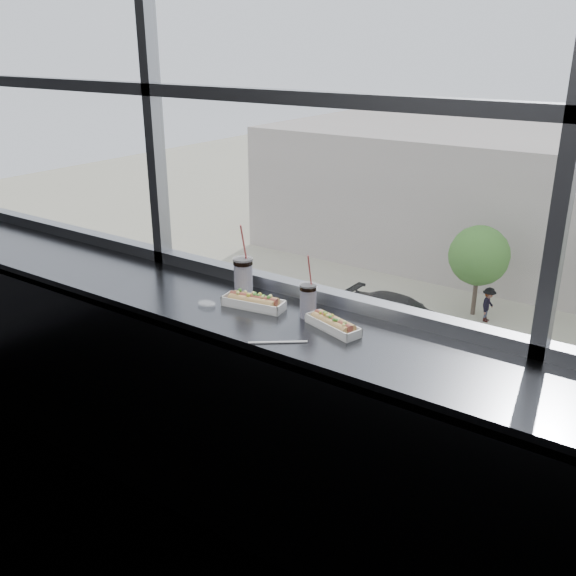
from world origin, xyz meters
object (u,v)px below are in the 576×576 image
Objects in this scene: car_near_a at (204,344)px; car_near_b at (411,411)px; tree_left at (479,256)px; car_far_a at (400,309)px; hotdog_tray_right at (333,324)px; wrapper at (207,303)px; loose_straw at (278,342)px; soda_cup_left at (243,275)px; hotdog_tray_left at (254,301)px; pedestrian_a at (489,301)px; soda_cup_right at (308,299)px.

car_near_b is (9.69, 0.00, 0.12)m from car_near_a.
tree_left is (7.67, 12.00, 2.22)m from car_near_a.
car_far_a is at bearing -30.31° from car_near_a.
hotdog_tray_right reaches higher than wrapper.
wrapper is 0.02× the size of car_near_a.
loose_straw is at bearing -73.95° from tree_left.
hotdog_tray_right is at bearing -155.38° from car_far_a.
soda_cup_left is 0.06× the size of car_near_a.
car_near_a is 1.18× the size of tree_left.
hotdog_tray_left is at bearing -74.40° from tree_left.
car_near_a is (-15.86, 16.48, -11.11)m from loose_straw.
hotdog_tray_left is 30.67m from pedestrian_a.
hotdog_tray_left is 0.05× the size of car_far_a.
soda_cup_right reaches higher than pedestrian_a.
pedestrian_a reaches higher than car_near_a.
hotdog_tray_right reaches higher than loose_straw.
car_far_a is at bearing 35.07° from car_near_b.
pedestrian_a is at bearing 95.06° from hotdog_tray_left.
soda_cup_left is 0.07× the size of tree_left.
hotdog_tray_left is at bearing -156.21° from car_far_a.
soda_cup_left is 24.99m from car_near_a.
hotdog_tray_left is 1.28× the size of loose_straw.
hotdog_tray_right is 0.04× the size of car_near_b.
soda_cup_left reaches higher than tree_left.
wrapper is 20.51m from car_near_b.
wrapper is 30.72m from pedestrian_a.
loose_straw reaches higher than car_far_a.
soda_cup_left is at bearing 73.63° from wrapper.
loose_straw is at bearing -155.80° from car_far_a.
wrapper is (-0.49, 0.13, 0.01)m from loose_straw.
car_far_a is (-10.56, 24.24, -10.96)m from hotdog_tray_right.
soda_cup_right is at bearing -73.89° from tree_left.
loose_straw is (-0.11, -0.24, -0.02)m from hotdog_tray_right.
car_far_a is (-10.45, 24.48, -10.94)m from loose_straw.
loose_straw is at bearing -97.89° from hotdog_tray_right.
car_near_a is at bearing 134.32° from soda_cup_right.
tree_left is (-8.14, 28.19, -8.97)m from soda_cup_right.
soda_cup_right is 0.06× the size of tree_left.
wrapper is 0.01× the size of car_far_a.
tree_left is at bearing 124.00° from hotdog_tray_right.
car_near_a is at bearing 96.25° from loose_straw.
hotdog_tray_right reaches higher than pedestrian_a.
tree_left is at bearing 16.51° from car_near_b.
hotdog_tray_left is at bearing -132.47° from car_near_a.
car_near_a is 14.34m from pedestrian_a.
car_far_a is 1.04× the size of car_near_b.
wrapper is at bearing 127.67° from loose_straw.
loose_straw is 0.05× the size of tree_left.
car_far_a reaches higher than pedestrian_a.
hotdog_tray_right reaches higher than car_near_a.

